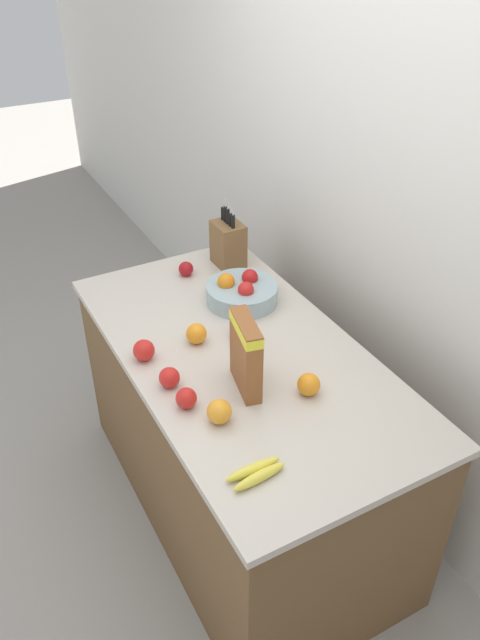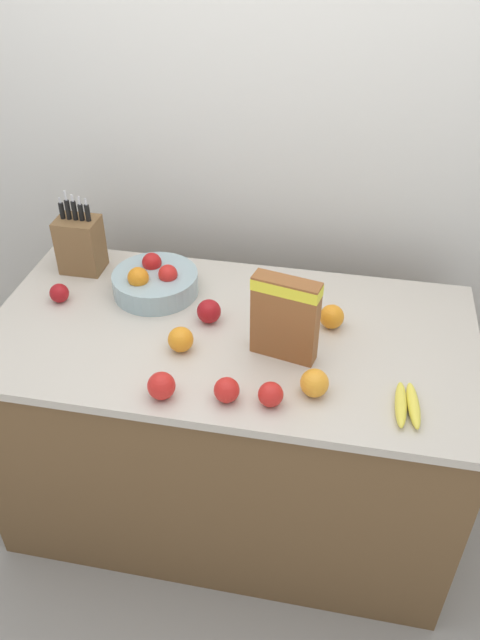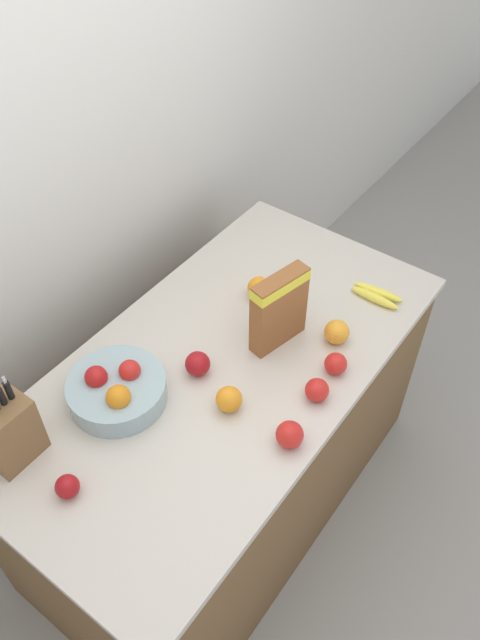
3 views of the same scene
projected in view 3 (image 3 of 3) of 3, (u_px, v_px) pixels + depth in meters
ground_plane at (227, 495)px, 2.62m from camera, size 14.00×14.00×0.00m
wall_back at (60, 181)px, 1.95m from camera, size 9.00×0.06×2.60m
counter at (225, 438)px, 2.31m from camera, size 1.60×0.84×0.86m
knife_block at (7, 431)px, 1.69m from camera, size 0.15×0.12×0.31m
cereal_box at (279, 307)px, 1.96m from camera, size 0.21×0.10×0.27m
fruit_bowl at (117, 389)px, 1.87m from camera, size 0.30×0.30×0.13m
banana_bunch at (376, 295)px, 2.20m from camera, size 0.08×0.19×0.03m
apple_front at (198, 364)px, 1.94m from camera, size 0.08×0.08×0.08m
apple_by_knife_block at (336, 364)px, 1.95m from camera, size 0.07×0.07×0.07m
apple_leftmost at (290, 435)px, 1.76m from camera, size 0.08×0.08×0.08m
apple_rightmost at (67, 487)px, 1.66m from camera, size 0.07×0.07×0.07m
apple_near_bananas at (317, 390)px, 1.88m from camera, size 0.07×0.07×0.07m
orange_front_left at (259, 288)px, 2.19m from camera, size 0.08×0.08×0.08m
orange_by_cereal at (229, 399)px, 1.85m from camera, size 0.08×0.08×0.08m
orange_near_bowl at (337, 332)px, 2.04m from camera, size 0.08×0.08×0.08m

